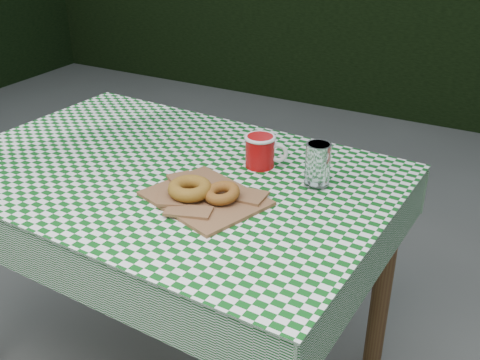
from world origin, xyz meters
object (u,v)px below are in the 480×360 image
coffee_mug (260,151)px  drinking_glass (318,165)px  paper_bag (205,197)px  table (174,279)px

coffee_mug → drinking_glass: 0.19m
paper_bag → table: bearing=152.8°
table → drinking_glass: size_ratio=10.26×
coffee_mug → table: bearing=-163.1°
table → paper_bag: size_ratio=4.36×
drinking_glass → table: bearing=-164.5°
table → drinking_glass: drinking_glass is taller
coffee_mug → drinking_glass: drinking_glass is taller
table → coffee_mug: coffee_mug is taller
paper_bag → coffee_mug: (0.03, 0.24, 0.04)m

